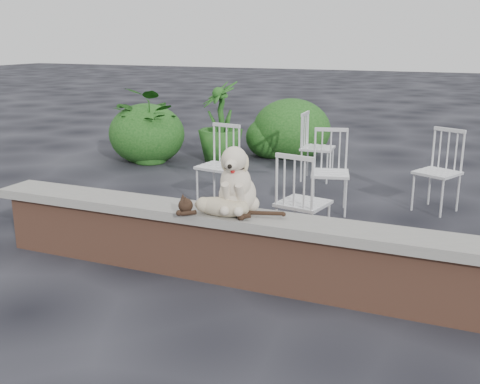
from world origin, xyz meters
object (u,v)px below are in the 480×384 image
at_px(cat, 221,206).
at_px(chair_c, 303,201).
at_px(chair_a, 330,172).
at_px(chair_d, 437,171).
at_px(chair_b, 218,165).
at_px(potted_plant_a, 152,125).
at_px(dog, 238,178).
at_px(chair_e, 318,147).
at_px(potted_plant_b, 221,122).

xyz_separation_m(cat, chair_c, (0.37, 1.02, -0.20)).
height_order(cat, chair_a, chair_a).
distance_m(chair_c, chair_d, 2.05).
height_order(chair_b, potted_plant_a, potted_plant_a).
height_order(chair_c, chair_b, same).
xyz_separation_m(chair_b, potted_plant_a, (-1.92, 1.63, 0.13)).
bearing_deg(chair_a, dog, -110.69).
bearing_deg(chair_a, chair_b, 173.13).
height_order(chair_d, chair_b, same).
relative_size(chair_b, chair_e, 1.00).
distance_m(chair_e, potted_plant_b, 1.86).
xyz_separation_m(chair_c, potted_plant_a, (-3.30, 2.71, 0.13)).
distance_m(chair_c, potted_plant_b, 4.02).
bearing_deg(chair_a, potted_plant_b, 124.27).
bearing_deg(dog, chair_a, 73.22).
relative_size(chair_c, chair_a, 1.00).
bearing_deg(potted_plant_b, chair_c, -53.89).
relative_size(cat, chair_d, 1.07).
xyz_separation_m(chair_c, chair_d, (1.04, 1.77, 0.00)).
distance_m(chair_a, potted_plant_b, 3.04).
bearing_deg(potted_plant_a, chair_d, -12.18).
bearing_deg(chair_c, dog, 81.89).
bearing_deg(chair_c, cat, 80.39).
bearing_deg(potted_plant_a, potted_plant_b, 29.76).
bearing_deg(chair_d, cat, -91.84).
bearing_deg(chair_e, chair_c, -169.82).
bearing_deg(chair_e, chair_a, -161.75).
xyz_separation_m(dog, chair_a, (0.22, 2.12, -0.39)).
height_order(chair_d, chair_e, same).
distance_m(potted_plant_a, potted_plant_b, 1.08).
xyz_separation_m(dog, potted_plant_a, (-3.01, 3.57, -0.26)).
relative_size(chair_c, chair_b, 1.00).
distance_m(chair_e, chair_a, 1.50).
xyz_separation_m(cat, chair_d, (1.41, 2.78, -0.20)).
xyz_separation_m(chair_e, potted_plant_a, (-2.69, 0.05, 0.13)).
bearing_deg(chair_b, potted_plant_b, 122.61).
xyz_separation_m(chair_d, chair_e, (-1.65, 0.88, 0.00)).
xyz_separation_m(chair_d, potted_plant_b, (-3.41, 1.47, 0.17)).
height_order(chair_d, potted_plant_b, potted_plant_b).
relative_size(dog, chair_e, 0.60).
distance_m(chair_d, chair_a, 1.23).
xyz_separation_m(cat, chair_e, (-0.24, 3.67, -0.20)).
height_order(dog, cat, dog).
distance_m(chair_b, potted_plant_b, 2.39).
distance_m(chair_d, chair_b, 2.52).
bearing_deg(chair_d, potted_plant_b, -178.35).
bearing_deg(dog, potted_plant_b, 105.89).
xyz_separation_m(chair_d, potted_plant_a, (-4.34, 0.94, 0.13)).
height_order(chair_a, potted_plant_a, potted_plant_a).
xyz_separation_m(dog, chair_c, (0.29, 0.87, -0.39)).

